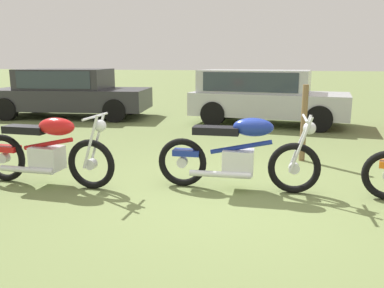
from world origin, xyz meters
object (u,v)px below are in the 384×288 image
Objects in this scene: car_silver at (262,93)px; motorcycle_blue at (239,154)px; motorcycle_red at (47,151)px; fence_post_wooden at (304,123)px; car_charcoal at (69,90)px.

motorcycle_blue is at bearing -83.42° from car_silver.
motorcycle_red is 0.49× the size of car_silver.
motorcycle_blue is 1.65× the size of fence_post_wooden.
car_charcoal is 1.14× the size of car_silver.
motorcycle_red is 2.60m from motorcycle_blue.
motorcycle_blue is at bearing 10.03° from motorcycle_red.
car_silver reaches higher than motorcycle_red.
fence_post_wooden is (6.63, -3.82, -0.15)m from car_charcoal.
car_charcoal is at bearing -173.66° from car_silver.
fence_post_wooden is at bearing -37.38° from car_charcoal.
car_charcoal is at bearing 133.83° from motorcycle_blue.
motorcycle_red is 1.57× the size of fence_post_wooden.
motorcycle_blue is 0.51× the size of car_silver.
car_charcoal is at bearing 119.02° from motorcycle_red.
car_charcoal reaches higher than motorcycle_blue.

